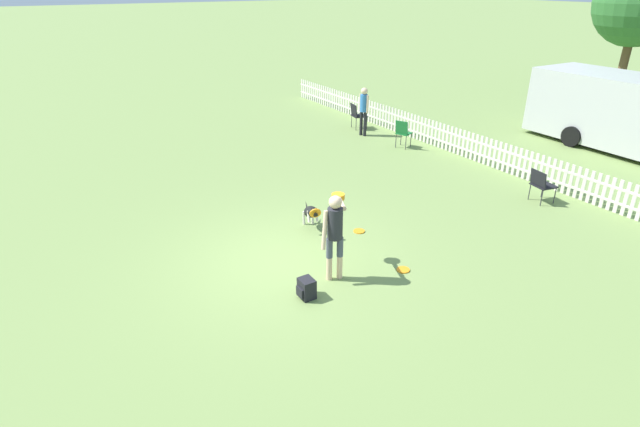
{
  "coord_description": "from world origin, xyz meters",
  "views": [
    {
      "loc": [
        7.71,
        -3.95,
        5.13
      ],
      "look_at": [
        -0.09,
        0.84,
        0.81
      ],
      "focal_mm": 28.0,
      "sensor_mm": 36.0,
      "label": 1
    }
  ],
  "objects_px": {
    "frisbee_near_dog": "(329,221)",
    "leaping_dog": "(311,212)",
    "spectator_standing": "(364,107)",
    "folding_chair_green_right": "(403,131)",
    "folding_chair_blue_left": "(357,114)",
    "tree_right_grove": "(639,3)",
    "backpack_on_grass": "(306,289)",
    "frisbee_midfield": "(359,231)",
    "handler_person": "(335,226)",
    "folding_chair_center": "(541,183)",
    "frisbee_near_handler": "(403,270)",
    "equipment_trailer": "(618,110)"
  },
  "relations": [
    {
      "from": "frisbee_midfield",
      "to": "tree_right_grove",
      "type": "xyz_separation_m",
      "value": [
        -5.37,
        19.32,
        4.11
      ]
    },
    {
      "from": "handler_person",
      "to": "equipment_trailer",
      "type": "xyz_separation_m",
      "value": [
        -1.99,
        12.36,
        0.16
      ]
    },
    {
      "from": "frisbee_midfield",
      "to": "spectator_standing",
      "type": "distance_m",
      "value": 7.67
    },
    {
      "from": "frisbee_near_handler",
      "to": "equipment_trailer",
      "type": "xyz_separation_m",
      "value": [
        -2.5,
        11.1,
        1.22
      ]
    },
    {
      "from": "folding_chair_blue_left",
      "to": "tree_right_grove",
      "type": "distance_m",
      "value": 14.97
    },
    {
      "from": "handler_person",
      "to": "folding_chair_center",
      "type": "bearing_deg",
      "value": 20.63
    },
    {
      "from": "frisbee_near_dog",
      "to": "tree_right_grove",
      "type": "bearing_deg",
      "value": 103.19
    },
    {
      "from": "leaping_dog",
      "to": "folding_chair_blue_left",
      "type": "bearing_deg",
      "value": -113.73
    },
    {
      "from": "backpack_on_grass",
      "to": "spectator_standing",
      "type": "relative_size",
      "value": 0.22
    },
    {
      "from": "leaping_dog",
      "to": "equipment_trailer",
      "type": "xyz_separation_m",
      "value": [
        -0.09,
        11.74,
        0.8
      ]
    },
    {
      "from": "folding_chair_blue_left",
      "to": "spectator_standing",
      "type": "bearing_deg",
      "value": 170.81
    },
    {
      "from": "frisbee_midfield",
      "to": "folding_chair_center",
      "type": "relative_size",
      "value": 0.3
    },
    {
      "from": "leaping_dog",
      "to": "folding_chair_blue_left",
      "type": "distance_m",
      "value": 8.55
    },
    {
      "from": "folding_chair_green_right",
      "to": "leaping_dog",
      "type": "bearing_deg",
      "value": 99.62
    },
    {
      "from": "leaping_dog",
      "to": "folding_chair_green_right",
      "type": "xyz_separation_m",
      "value": [
        -3.61,
        5.66,
        0.12
      ]
    },
    {
      "from": "frisbee_midfield",
      "to": "backpack_on_grass",
      "type": "relative_size",
      "value": 0.69
    },
    {
      "from": "frisbee_midfield",
      "to": "spectator_standing",
      "type": "bearing_deg",
      "value": 143.41
    },
    {
      "from": "backpack_on_grass",
      "to": "folding_chair_green_right",
      "type": "bearing_deg",
      "value": 129.46
    },
    {
      "from": "folding_chair_blue_left",
      "to": "tree_right_grove",
      "type": "height_order",
      "value": "tree_right_grove"
    },
    {
      "from": "handler_person",
      "to": "folding_chair_center",
      "type": "xyz_separation_m",
      "value": [
        -0.24,
        6.31,
        -0.56
      ]
    },
    {
      "from": "frisbee_midfield",
      "to": "spectator_standing",
      "type": "xyz_separation_m",
      "value": [
        -6.11,
        4.53,
        1.03
      ]
    },
    {
      "from": "handler_person",
      "to": "spectator_standing",
      "type": "distance_m",
      "value": 9.53
    },
    {
      "from": "folding_chair_green_right",
      "to": "folding_chair_blue_left",
      "type": "bearing_deg",
      "value": -24.65
    },
    {
      "from": "spectator_standing",
      "to": "tree_right_grove",
      "type": "bearing_deg",
      "value": -105.9
    },
    {
      "from": "frisbee_near_dog",
      "to": "backpack_on_grass",
      "type": "relative_size",
      "value": 0.69
    },
    {
      "from": "spectator_standing",
      "to": "folding_chair_green_right",
      "type": "bearing_deg",
      "value": 174.48
    },
    {
      "from": "leaping_dog",
      "to": "spectator_standing",
      "type": "distance_m",
      "value": 7.72
    },
    {
      "from": "frisbee_near_dog",
      "to": "folding_chair_blue_left",
      "type": "distance_m",
      "value": 8.08
    },
    {
      "from": "folding_chair_blue_left",
      "to": "handler_person",
      "type": "bearing_deg",
      "value": 154.33
    },
    {
      "from": "frisbee_near_dog",
      "to": "tree_right_grove",
      "type": "height_order",
      "value": "tree_right_grove"
    },
    {
      "from": "folding_chair_green_right",
      "to": "frisbee_midfield",
      "type": "bearing_deg",
      "value": 108.6
    },
    {
      "from": "frisbee_near_dog",
      "to": "leaping_dog",
      "type": "bearing_deg",
      "value": -75.87
    },
    {
      "from": "folding_chair_center",
      "to": "spectator_standing",
      "type": "bearing_deg",
      "value": 12.53
    },
    {
      "from": "leaping_dog",
      "to": "frisbee_near_handler",
      "type": "distance_m",
      "value": 2.53
    },
    {
      "from": "spectator_standing",
      "to": "tree_right_grove",
      "type": "xyz_separation_m",
      "value": [
        0.74,
        14.78,
        3.08
      ]
    },
    {
      "from": "leaping_dog",
      "to": "frisbee_near_handler",
      "type": "height_order",
      "value": "leaping_dog"
    },
    {
      "from": "backpack_on_grass",
      "to": "equipment_trailer",
      "type": "distance_m",
      "value": 13.39
    },
    {
      "from": "handler_person",
      "to": "folding_chair_green_right",
      "type": "xyz_separation_m",
      "value": [
        -5.51,
        6.27,
        -0.51
      ]
    },
    {
      "from": "leaping_dog",
      "to": "folding_chair_center",
      "type": "height_order",
      "value": "folding_chair_center"
    },
    {
      "from": "folding_chair_blue_left",
      "to": "folding_chair_center",
      "type": "height_order",
      "value": "folding_chair_blue_left"
    },
    {
      "from": "frisbee_near_handler",
      "to": "folding_chair_blue_left",
      "type": "xyz_separation_m",
      "value": [
        -8.74,
        5.09,
        0.55
      ]
    },
    {
      "from": "leaping_dog",
      "to": "backpack_on_grass",
      "type": "height_order",
      "value": "leaping_dog"
    },
    {
      "from": "frisbee_midfield",
      "to": "folding_chair_blue_left",
      "type": "height_order",
      "value": "folding_chair_blue_left"
    },
    {
      "from": "folding_chair_blue_left",
      "to": "leaping_dog",
      "type": "bearing_deg",
      "value": 149.82
    },
    {
      "from": "frisbee_near_handler",
      "to": "frisbee_near_dog",
      "type": "distance_m",
      "value": 2.55
    },
    {
      "from": "handler_person",
      "to": "folding_chair_green_right",
      "type": "relative_size",
      "value": 1.81
    },
    {
      "from": "folding_chair_blue_left",
      "to": "folding_chair_green_right",
      "type": "bearing_deg",
      "value": -169.74
    },
    {
      "from": "backpack_on_grass",
      "to": "folding_chair_green_right",
      "type": "distance_m",
      "value": 9.15
    },
    {
      "from": "frisbee_midfield",
      "to": "equipment_trailer",
      "type": "xyz_separation_m",
      "value": [
        -0.71,
        10.87,
        1.22
      ]
    },
    {
      "from": "leaping_dog",
      "to": "folding_chair_green_right",
      "type": "relative_size",
      "value": 1.19
    }
  ]
}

